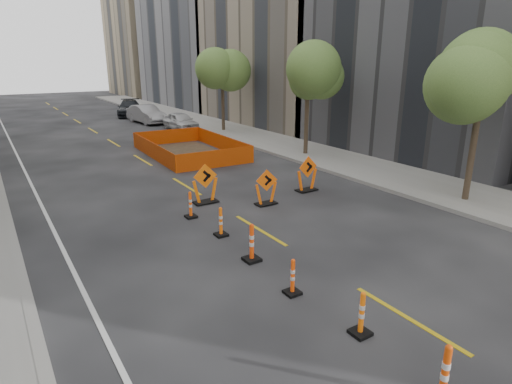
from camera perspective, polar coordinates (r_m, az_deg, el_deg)
ground_plane at (r=11.49m, az=11.70°, el=-11.47°), size 140.00×140.00×0.00m
sidewalk_right at (r=25.60m, az=7.64°, el=5.16°), size 4.00×90.00×0.15m
bld_right_c at (r=39.24m, az=5.84°, el=19.66°), size 12.00×16.00×14.00m
bld_right_d at (r=53.28m, az=-5.92°, el=22.31°), size 12.00×18.00×20.00m
bld_right_e at (r=70.01m, az=-13.12°, el=19.18°), size 12.00×14.00×16.00m
tree_r_a at (r=18.08m, az=27.97°, el=12.48°), size 2.80×2.80×5.95m
tree_r_b at (r=24.65m, az=6.96°, el=15.16°), size 2.80×2.80×5.95m
tree_r_c at (r=32.99m, az=-4.54°, el=15.81°), size 2.80×2.80×5.95m
channelizer_1 at (r=8.19m, az=23.88°, el=-21.31°), size 0.44×0.44×1.12m
channelizer_2 at (r=9.34m, az=13.92°, el=-15.45°), size 0.39×0.39×0.99m
channelizer_3 at (r=10.50m, az=4.92°, el=-11.18°), size 0.37×0.37×0.93m
channelizer_4 at (r=12.01m, az=-0.57°, el=-6.75°), size 0.44×0.44×1.12m
channelizer_5 at (r=13.72m, az=-4.72°, el=-3.95°), size 0.38×0.38×0.98m
channelizer_6 at (r=15.39m, az=-8.73°, el=-1.67°), size 0.39×0.39×0.98m
chevron_sign_left at (r=16.76m, az=-6.80°, el=1.12°), size 1.11×0.72×1.59m
chevron_sign_center at (r=16.50m, az=1.36°, el=0.66°), size 1.07×0.81×1.42m
chevron_sign_right at (r=18.31m, az=6.83°, el=2.44°), size 1.03×0.63×1.54m
safety_fence at (r=25.64m, az=-8.94°, el=6.02°), size 4.68×7.67×0.94m
parked_car_near at (r=34.46m, az=-10.00°, el=9.27°), size 1.74×4.11×1.39m
parked_car_mid at (r=38.84m, az=-14.42°, el=10.03°), size 2.23×4.88×1.55m
parked_car_far at (r=44.16m, az=-16.53°, el=10.67°), size 3.70×5.57×1.50m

